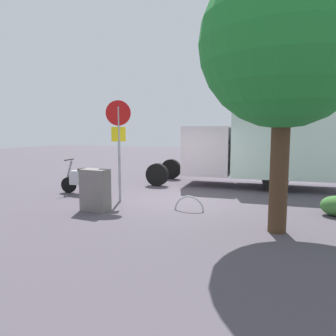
# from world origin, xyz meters

# --- Properties ---
(ground_plane) EXTENTS (60.00, 60.00, 0.00)m
(ground_plane) POSITION_xyz_m (0.00, 0.00, 0.00)
(ground_plane) COLOR #4D464F
(box_truck_near) EXTENTS (7.44, 2.75, 3.03)m
(box_truck_near) POSITION_xyz_m (-2.13, -3.33, 1.65)
(box_truck_near) COLOR black
(box_truck_near) RESTS_ON ground
(motorcycle) EXTENTS (1.81, 0.56, 1.20)m
(motorcycle) POSITION_xyz_m (3.41, 0.34, 0.52)
(motorcycle) COLOR black
(motorcycle) RESTS_ON ground
(stop_sign) EXTENTS (0.71, 0.33, 3.11)m
(stop_sign) POSITION_xyz_m (1.69, 0.92, 2.07)
(stop_sign) COLOR #9E9EA3
(stop_sign) RESTS_ON ground
(street_tree) EXTENTS (3.51, 3.51, 5.75)m
(street_tree) POSITION_xyz_m (-3.04, 2.27, 3.97)
(street_tree) COLOR #47301E
(street_tree) RESTS_ON ground
(utility_cabinet) EXTENTS (0.79, 0.46, 1.15)m
(utility_cabinet) POSITION_xyz_m (1.73, 2.17, 0.57)
(utility_cabinet) COLOR slate
(utility_cabinet) RESTS_ON ground
(bike_rack_hoop) EXTENTS (0.85, 0.08, 0.85)m
(bike_rack_hoop) POSITION_xyz_m (-0.69, 1.24, 0.00)
(bike_rack_hoop) COLOR #B7B7BC
(bike_rack_hoop) RESTS_ON ground
(shrub_near_sign) EXTENTS (0.77, 0.63, 0.52)m
(shrub_near_sign) POSITION_xyz_m (-4.38, 0.33, 0.26)
(shrub_near_sign) COLOR #3F7633
(shrub_near_sign) RESTS_ON ground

